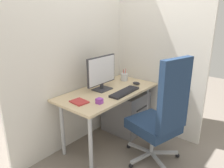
% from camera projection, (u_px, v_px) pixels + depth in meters
% --- Properties ---
extents(ground_plane, '(8.00, 8.00, 0.00)m').
position_uv_depth(ground_plane, '(109.00, 141.00, 2.89)').
color(ground_plane, slate).
extents(wall_back, '(2.27, 0.04, 2.80)m').
position_uv_depth(wall_back, '(86.00, 31.00, 2.66)').
color(wall_back, silver).
rests_on(wall_back, ground_plane).
extents(wall_side_right, '(0.04, 1.62, 2.80)m').
position_uv_depth(wall_side_right, '(149.00, 30.00, 2.87)').
color(wall_side_right, silver).
rests_on(wall_side_right, ground_plane).
extents(desk, '(1.30, 0.65, 0.71)m').
position_uv_depth(desk, '(108.00, 96.00, 2.69)').
color(desk, '#D1B78C').
rests_on(desk, ground_plane).
extents(office_chair, '(0.64, 0.65, 1.22)m').
position_uv_depth(office_chair, '(161.00, 115.00, 2.30)').
color(office_chair, black).
rests_on(office_chair, ground_plane).
extents(filing_cabinet, '(0.48, 0.53, 0.57)m').
position_uv_depth(filing_cabinet, '(126.00, 111.00, 3.10)').
color(filing_cabinet, slate).
rests_on(filing_cabinet, ground_plane).
extents(monitor, '(0.47, 0.17, 0.42)m').
position_uv_depth(monitor, '(102.00, 72.00, 2.64)').
color(monitor, '#333338').
rests_on(monitor, desk).
extents(keyboard, '(0.46, 0.15, 0.03)m').
position_uv_depth(keyboard, '(125.00, 92.00, 2.59)').
color(keyboard, black).
rests_on(keyboard, desk).
extents(mouse, '(0.08, 0.11, 0.04)m').
position_uv_depth(mouse, '(136.00, 83.00, 2.88)').
color(mouse, black).
rests_on(mouse, desk).
extents(pen_holder, '(0.09, 0.09, 0.17)m').
position_uv_depth(pen_holder, '(124.00, 77.00, 3.05)').
color(pen_holder, silver).
rests_on(pen_holder, desk).
extents(notebook, '(0.16, 0.19, 0.01)m').
position_uv_depth(notebook, '(79.00, 102.00, 2.32)').
color(notebook, '#B23333').
rests_on(notebook, desk).
extents(desk_clamp_accessory, '(0.06, 0.06, 0.06)m').
position_uv_depth(desk_clamp_accessory, '(99.00, 101.00, 2.29)').
color(desk_clamp_accessory, purple).
rests_on(desk_clamp_accessory, desk).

